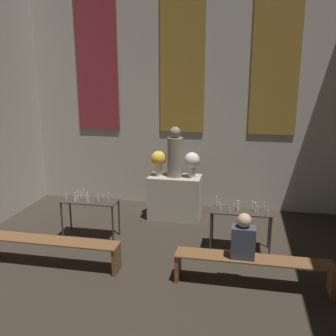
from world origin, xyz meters
The scene contains 10 objects.
wall_back centered at (0.00, 11.84, 2.92)m, with size 7.66×0.16×5.79m.
altar centered at (0.00, 10.88, 0.49)m, with size 1.16×0.62×0.98m.
statue centered at (0.00, 10.88, 1.48)m, with size 0.34×0.34×1.11m.
flower_vase_left centered at (-0.38, 10.88, 1.34)m, with size 0.34×0.34×0.56m.
flower_vase_right centered at (0.38, 10.88, 1.34)m, with size 0.34×0.34×0.56m.
candle_rack_left centered at (-1.48, 9.54, 0.66)m, with size 1.12×0.44×0.96m.
candle_rack_right centered at (1.47, 9.54, 0.66)m, with size 1.12×0.44×0.97m.
pew_back_left centered at (-1.67, 8.30, 0.36)m, with size 2.37×0.36×0.47m.
pew_back_right centered at (1.67, 8.30, 0.36)m, with size 2.37×0.36×0.47m.
person_seated centered at (1.52, 8.30, 0.79)m, with size 0.36×0.24×0.71m.
Camera 1 is at (1.41, 2.96, 3.20)m, focal length 40.00 mm.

